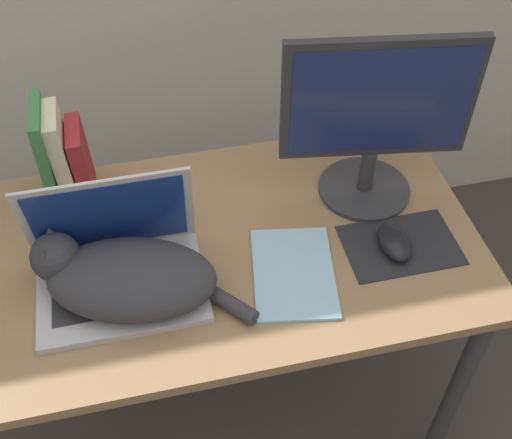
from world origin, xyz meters
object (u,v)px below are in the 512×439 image
(laptop, at_px, (118,267))
(cat, at_px, (124,276))
(external_monitor, at_px, (376,118))
(computer_mouse, at_px, (394,242))
(book_row, at_px, (63,158))
(notepad, at_px, (294,273))

(laptop, relative_size, cat, 0.80)
(external_monitor, relative_size, computer_mouse, 3.71)
(cat, distance_m, computer_mouse, 0.59)
(computer_mouse, bearing_deg, external_monitor, 90.39)
(computer_mouse, height_order, book_row, book_row)
(cat, relative_size, notepad, 1.58)
(laptop, bearing_deg, book_row, 107.61)
(laptop, relative_size, computer_mouse, 3.07)
(laptop, height_order, notepad, laptop)
(computer_mouse, bearing_deg, notepad, -174.96)
(cat, relative_size, external_monitor, 1.04)
(laptop, bearing_deg, cat, -75.44)
(laptop, height_order, book_row, book_row)
(external_monitor, relative_size, book_row, 1.63)
(external_monitor, relative_size, notepad, 1.52)
(laptop, xyz_separation_m, external_monitor, (0.59, 0.15, 0.17))
(book_row, distance_m, notepad, 0.59)
(notepad, bearing_deg, computer_mouse, 5.04)
(book_row, height_order, notepad, book_row)
(cat, height_order, computer_mouse, cat)
(laptop, distance_m, external_monitor, 0.64)
(computer_mouse, relative_size, book_row, 0.44)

